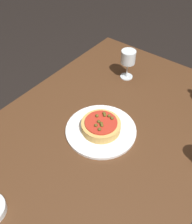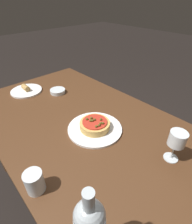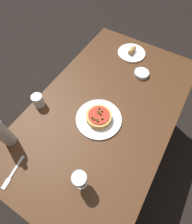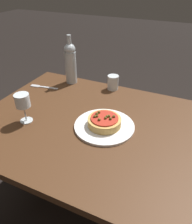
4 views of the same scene
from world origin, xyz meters
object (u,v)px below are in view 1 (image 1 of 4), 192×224
(dinner_plate, at_px, (101,130))
(wine_glass, at_px, (128,58))
(pizza, at_px, (101,126))
(dining_table, at_px, (88,160))

(dinner_plate, bearing_deg, wine_glass, 17.36)
(pizza, height_order, wine_glass, wine_glass)
(dining_table, relative_size, dinner_plate, 5.15)
(dinner_plate, xyz_separation_m, wine_glass, (0.38, 0.12, 0.11))
(dining_table, height_order, wine_glass, wine_glass)
(dinner_plate, distance_m, pizza, 0.03)
(dinner_plate, height_order, pizza, pizza)
(dining_table, bearing_deg, pizza, 4.86)
(dining_table, xyz_separation_m, pizza, (0.10, 0.01, 0.12))
(dinner_plate, bearing_deg, pizza, -13.29)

